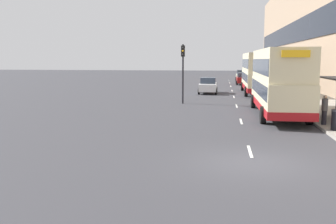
% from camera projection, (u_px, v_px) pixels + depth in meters
% --- Properties ---
extents(ground_plane, '(220.00, 220.00, 0.00)m').
position_uv_depth(ground_plane, '(253.00, 163.00, 13.40)').
color(ground_plane, '#38383D').
extents(pavement, '(5.00, 93.00, 0.14)m').
position_uv_depth(pavement, '(280.00, 86.00, 50.19)').
color(pavement, gray).
rests_on(pavement, ground_plane).
extents(terrace_facade, '(3.10, 93.00, 16.79)m').
position_uv_depth(terrace_facade, '(314.00, 23.00, 48.46)').
color(terrace_facade, '#9E846B').
rests_on(terrace_facade, ground_plane).
extents(lane_mark_0, '(0.12, 2.00, 0.01)m').
position_uv_depth(lane_mark_0, '(250.00, 151.00, 15.02)').
color(lane_mark_0, silver).
rests_on(lane_mark_0, ground_plane).
extents(lane_mark_1, '(0.12, 2.00, 0.01)m').
position_uv_depth(lane_mark_1, '(241.00, 121.00, 22.26)').
color(lane_mark_1, silver).
rests_on(lane_mark_1, ground_plane).
extents(lane_mark_2, '(0.12, 2.00, 0.01)m').
position_uv_depth(lane_mark_2, '(237.00, 106.00, 29.51)').
color(lane_mark_2, silver).
rests_on(lane_mark_2, ground_plane).
extents(lane_mark_3, '(0.12, 2.00, 0.01)m').
position_uv_depth(lane_mark_3, '(234.00, 97.00, 36.75)').
color(lane_mark_3, silver).
rests_on(lane_mark_3, ground_plane).
extents(lane_mark_4, '(0.12, 2.00, 0.01)m').
position_uv_depth(lane_mark_4, '(232.00, 91.00, 44.00)').
color(lane_mark_4, silver).
rests_on(lane_mark_4, ground_plane).
extents(lane_mark_5, '(0.12, 2.00, 0.01)m').
position_uv_depth(lane_mark_5, '(231.00, 86.00, 51.24)').
color(lane_mark_5, silver).
rests_on(lane_mark_5, ground_plane).
extents(lane_mark_6, '(0.12, 2.00, 0.01)m').
position_uv_depth(lane_mark_6, '(230.00, 83.00, 58.49)').
color(lane_mark_6, silver).
rests_on(lane_mark_6, ground_plane).
extents(lane_mark_7, '(0.12, 2.00, 0.01)m').
position_uv_depth(lane_mark_7, '(229.00, 80.00, 65.73)').
color(lane_mark_7, silver).
rests_on(lane_mark_7, ground_plane).
extents(double_decker_bus_near, '(2.85, 10.98, 4.30)m').
position_uv_depth(double_decker_bus_near, '(279.00, 81.00, 24.35)').
color(double_decker_bus_near, beige).
rests_on(double_decker_bus_near, ground_plane).
extents(double_decker_bus_ahead, '(2.85, 11.22, 4.30)m').
position_uv_depth(double_decker_bus_ahead, '(257.00, 72.00, 39.95)').
color(double_decker_bus_ahead, beige).
rests_on(double_decker_bus_ahead, ground_plane).
extents(car_0, '(1.92, 4.21, 1.84)m').
position_uv_depth(car_0, '(241.00, 76.00, 64.15)').
color(car_0, '#B7B799').
rests_on(car_0, ground_plane).
extents(car_1, '(1.99, 4.15, 1.72)m').
position_uv_depth(car_1, '(208.00, 85.00, 40.47)').
color(car_1, silver).
rests_on(car_1, ground_plane).
extents(car_2, '(2.08, 4.59, 1.72)m').
position_uv_depth(car_2, '(243.00, 79.00, 54.53)').
color(car_2, maroon).
rests_on(car_2, ground_plane).
extents(pedestrian_at_shelter, '(0.32, 0.32, 1.62)m').
position_uv_depth(pedestrian_at_shelter, '(324.00, 110.00, 20.26)').
color(pedestrian_at_shelter, '#23232D').
rests_on(pedestrian_at_shelter, ground_plane).
extents(pedestrian_3, '(0.34, 0.34, 1.71)m').
position_uv_depth(pedestrian_3, '(307.00, 98.00, 25.60)').
color(pedestrian_3, '#23232D').
rests_on(pedestrian_3, ground_plane).
extents(traffic_light_far_kerb, '(0.30, 0.32, 4.89)m').
position_uv_depth(traffic_light_far_kerb, '(183.00, 64.00, 30.79)').
color(traffic_light_far_kerb, black).
rests_on(traffic_light_far_kerb, ground_plane).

